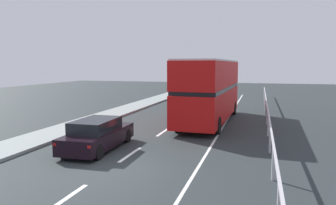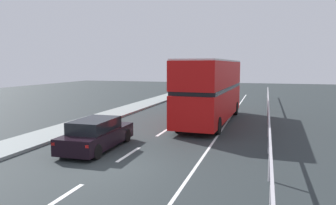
% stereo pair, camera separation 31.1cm
% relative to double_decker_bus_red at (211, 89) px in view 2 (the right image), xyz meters
% --- Properties ---
extents(ground_plane, '(75.26, 120.00, 0.10)m').
position_rel_double_decker_bus_red_xyz_m(ground_plane, '(-2.07, -10.67, -2.29)').
color(ground_plane, '#262D2E').
extents(lane_paint_markings, '(3.30, 46.00, 0.01)m').
position_rel_double_decker_bus_red_xyz_m(lane_paint_markings, '(-0.13, -2.56, -2.24)').
color(lane_paint_markings, silver).
rests_on(lane_paint_markings, ground).
extents(bridge_side_railing, '(0.10, 42.00, 1.19)m').
position_rel_double_decker_bus_red_xyz_m(bridge_side_railing, '(3.74, -1.67, -1.29)').
color(bridge_side_railing, '#B7B3BB').
rests_on(bridge_side_railing, ground).
extents(double_decker_bus_red, '(2.96, 10.65, 4.18)m').
position_rel_double_decker_bus_red_xyz_m(double_decker_bus_red, '(0.00, 0.00, 0.00)').
color(double_decker_bus_red, red).
rests_on(double_decker_bus_red, ground).
extents(hatchback_car_near, '(1.85, 4.56, 1.42)m').
position_rel_double_decker_bus_red_xyz_m(hatchback_car_near, '(-3.85, -8.46, -1.56)').
color(hatchback_car_near, black).
rests_on(hatchback_car_near, ground).
extents(sedan_car_ahead, '(1.94, 4.33, 1.35)m').
position_rel_double_decker_bus_red_xyz_m(sedan_car_ahead, '(-3.68, 11.16, -1.59)').
color(sedan_car_ahead, black).
rests_on(sedan_car_ahead, ground).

